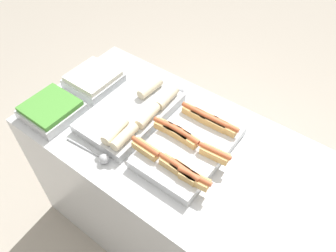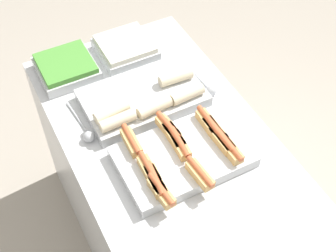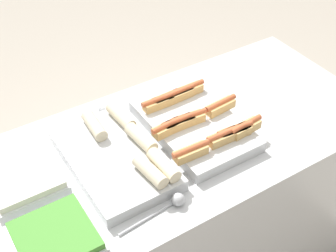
# 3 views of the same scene
# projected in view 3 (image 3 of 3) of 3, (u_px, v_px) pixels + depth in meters

# --- Properties ---
(counter) EXTENTS (1.62, 0.79, 0.88)m
(counter) POSITION_uv_depth(u_px,v_px,m) (185.00, 205.00, 2.16)
(counter) COLOR silver
(counter) RESTS_ON ground_plane
(tray_hotdogs) EXTENTS (0.40, 0.50, 0.10)m
(tray_hotdogs) POSITION_uv_depth(u_px,v_px,m) (194.00, 123.00, 1.86)
(tray_hotdogs) COLOR silver
(tray_hotdogs) RESTS_ON counter
(tray_wraps) EXTENTS (0.32, 0.51, 0.10)m
(tray_wraps) POSITION_uv_depth(u_px,v_px,m) (118.00, 156.00, 1.72)
(tray_wraps) COLOR silver
(tray_wraps) RESTS_ON counter
(tray_side_front) EXTENTS (0.25, 0.25, 0.07)m
(tray_side_front) POSITION_uv_depth(u_px,v_px,m) (56.00, 241.00, 1.44)
(tray_side_front) COLOR silver
(tray_side_front) RESTS_ON counter
(tray_side_back) EXTENTS (0.25, 0.25, 0.07)m
(tray_side_back) POSITION_uv_depth(u_px,v_px,m) (24.00, 181.00, 1.63)
(tray_side_back) COLOR silver
(tray_side_back) RESTS_ON counter
(serving_spoon_near) EXTENTS (0.26, 0.05, 0.05)m
(serving_spoon_near) POSITION_uv_depth(u_px,v_px,m) (173.00, 203.00, 1.57)
(serving_spoon_near) COLOR #B2B5BA
(serving_spoon_near) RESTS_ON counter
(serving_spoon_far) EXTENTS (0.27, 0.05, 0.05)m
(serving_spoon_far) POSITION_uv_depth(u_px,v_px,m) (99.00, 113.00, 1.94)
(serving_spoon_far) COLOR #B2B5BA
(serving_spoon_far) RESTS_ON counter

